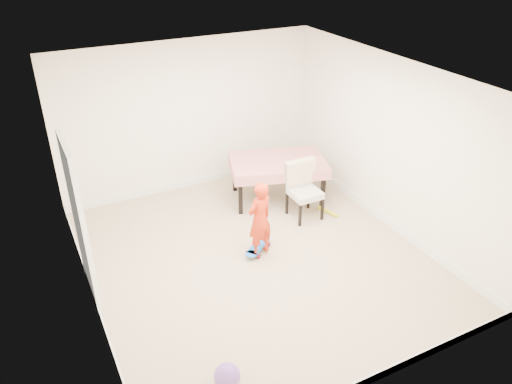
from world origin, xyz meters
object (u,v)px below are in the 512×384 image
child (260,221)px  balloon (227,376)px  dining_table (277,179)px  dining_chair (305,191)px  skateboard (258,248)px

child → balloon: (-1.35, -1.89, -0.43)m
child → balloon: 2.36m
balloon → dining_table: bearing=53.4°
dining_table → dining_chair: 0.74m
dining_table → child: 1.68m
child → balloon: child is taller
dining_table → skateboard: 1.61m
skateboard → dining_table: bearing=14.2°
balloon → skateboard: bearing=55.2°
dining_table → balloon: 4.00m
dining_chair → skateboard: (-1.10, -0.50, -0.42)m
dining_table → skateboard: (-1.00, -1.22, -0.32)m
dining_table → child: size_ratio=1.38×
dining_chair → balloon: dining_chair is taller
dining_table → dining_chair: (0.10, -0.73, 0.10)m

